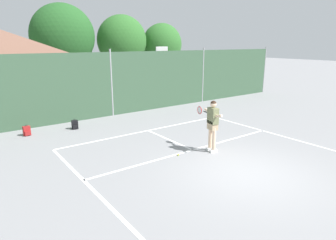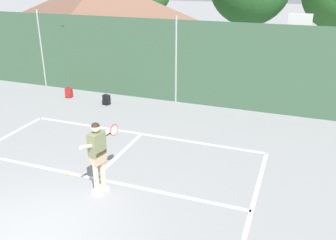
{
  "view_description": "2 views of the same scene",
  "coord_description": "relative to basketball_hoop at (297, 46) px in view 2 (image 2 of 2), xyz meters",
  "views": [
    {
      "loc": [
        -6.65,
        -5.05,
        3.79
      ],
      "look_at": [
        -0.33,
        3.54,
        0.96
      ],
      "focal_mm": 31.21,
      "sensor_mm": 36.0,
      "label": 1
    },
    {
      "loc": [
        4.74,
        -4.73,
        5.1
      ],
      "look_at": [
        1.16,
        4.93,
        0.89
      ],
      "focal_mm": 39.41,
      "sensor_mm": 36.0,
      "label": 2
    }
  ],
  "objects": [
    {
      "name": "ground_plane",
      "position": [
        -4.45,
        -10.76,
        -2.31
      ],
      "size": [
        120.0,
        120.0,
        0.0
      ],
      "primitive_type": "plane",
      "color": "gray"
    },
    {
      "name": "court_markings",
      "position": [
        -4.45,
        -10.11,
        -2.31
      ],
      "size": [
        8.3,
        11.1,
        0.01
      ],
      "color": "white",
      "rests_on": "ground"
    },
    {
      "name": "chainlink_fence",
      "position": [
        -4.45,
        -1.76,
        -0.64
      ],
      "size": [
        26.09,
        0.09,
        3.48
      ],
      "color": "#38563D",
      "rests_on": "ground"
    },
    {
      "name": "basketball_hoop",
      "position": [
        0.0,
        0.0,
        0.0
      ],
      "size": [
        0.9,
        0.67,
        3.55
      ],
      "color": "#9E9EA3",
      "rests_on": "ground"
    },
    {
      "name": "clubhouse_building",
      "position": [
        -9.65,
        1.62,
        0.14
      ],
      "size": [
        7.37,
        4.89,
        4.73
      ],
      "color": "silver",
      "rests_on": "ground"
    },
    {
      "name": "tennis_player",
      "position": [
        -3.98,
        -8.76,
        -1.2
      ],
      "size": [
        0.33,
        1.44,
        1.85
      ],
      "color": "silver",
      "rests_on": "ground"
    },
    {
      "name": "tennis_ball",
      "position": [
        -5.21,
        -8.4,
        -2.28
      ],
      "size": [
        0.07,
        0.07,
        0.07
      ],
      "primitive_type": "sphere",
      "color": "#CCE033",
      "rests_on": "ground"
    },
    {
      "name": "backpack_red",
      "position": [
        -8.94,
        -2.84,
        -2.12
      ],
      "size": [
        0.3,
        0.26,
        0.46
      ],
      "color": "maroon",
      "rests_on": "ground"
    },
    {
      "name": "backpack_black",
      "position": [
        -6.98,
        -3.08,
        -2.12
      ],
      "size": [
        0.31,
        0.29,
        0.46
      ],
      "color": "black",
      "rests_on": "ground"
    }
  ]
}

